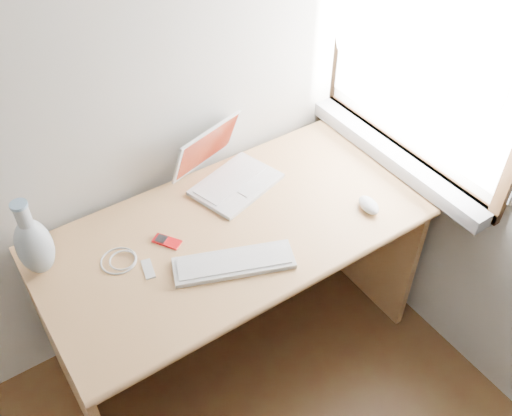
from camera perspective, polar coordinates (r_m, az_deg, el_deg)
window at (r=2.17m, az=16.11°, el=15.46°), size 0.11×0.99×1.10m
desk at (r=2.30m, az=-3.44°, el=-4.50°), size 1.42×0.71×0.75m
laptop at (r=2.26m, az=-2.61°, el=3.82°), size 0.38×0.36×0.22m
external_keyboard at (r=1.96m, az=-2.22°, el=-5.50°), size 0.43×0.27×0.02m
mouse at (r=2.19m, az=11.22°, el=0.30°), size 0.08×0.12×0.04m
ipod at (r=2.06m, az=-8.90°, el=-3.31°), size 0.09×0.11×0.01m
cable_coil at (r=2.03m, az=-13.56°, el=-5.15°), size 0.13×0.13×0.01m
remote at (r=1.99m, az=-10.73°, el=-6.01°), size 0.05×0.09×0.01m
vase at (r=2.00m, az=-21.32°, el=-3.43°), size 0.12×0.12×0.31m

